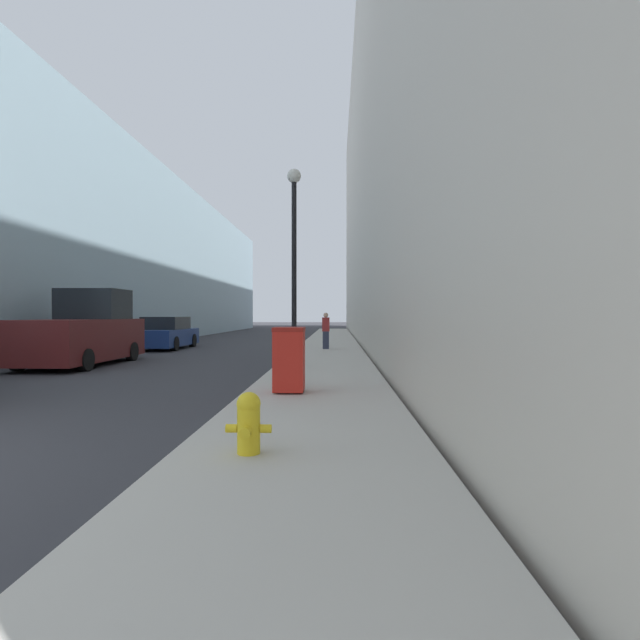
{
  "coord_description": "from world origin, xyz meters",
  "views": [
    {
      "loc": [
        5.48,
        -3.68,
        1.6
      ],
      "look_at": [
        4.75,
        18.31,
        1.35
      ],
      "focal_mm": 28.0,
      "sensor_mm": 36.0,
      "label": 1
    }
  ],
  "objects_px": {
    "pedestrian_on_sidewalk": "(326,331)",
    "fire_hydrant": "(249,421)",
    "lamppost": "(294,249)",
    "pickup_truck": "(83,333)",
    "trash_bin": "(289,359)",
    "parked_sedan_near": "(166,334)"
  },
  "relations": [
    {
      "from": "pickup_truck",
      "to": "pedestrian_on_sidewalk",
      "type": "xyz_separation_m",
      "value": [
        7.58,
        5.7,
        -0.1
      ]
    },
    {
      "from": "parked_sedan_near",
      "to": "fire_hydrant",
      "type": "bearing_deg",
      "value": -68.46
    },
    {
      "from": "fire_hydrant",
      "to": "lamppost",
      "type": "bearing_deg",
      "value": 91.82
    },
    {
      "from": "pickup_truck",
      "to": "parked_sedan_near",
      "type": "xyz_separation_m",
      "value": [
        0.13,
        7.36,
        -0.31
      ]
    },
    {
      "from": "fire_hydrant",
      "to": "trash_bin",
      "type": "height_order",
      "value": "trash_bin"
    },
    {
      "from": "fire_hydrant",
      "to": "pedestrian_on_sidewalk",
      "type": "height_order",
      "value": "pedestrian_on_sidewalk"
    },
    {
      "from": "lamppost",
      "to": "pickup_truck",
      "type": "bearing_deg",
      "value": 169.33
    },
    {
      "from": "parked_sedan_near",
      "to": "lamppost",
      "type": "bearing_deg",
      "value": -52.26
    },
    {
      "from": "parked_sedan_near",
      "to": "pedestrian_on_sidewalk",
      "type": "relative_size",
      "value": 2.95
    },
    {
      "from": "trash_bin",
      "to": "pickup_truck",
      "type": "relative_size",
      "value": 0.24
    },
    {
      "from": "fire_hydrant",
      "to": "pedestrian_on_sidewalk",
      "type": "relative_size",
      "value": 0.42
    },
    {
      "from": "pedestrian_on_sidewalk",
      "to": "fire_hydrant",
      "type": "bearing_deg",
      "value": -91.69
    },
    {
      "from": "fire_hydrant",
      "to": "parked_sedan_near",
      "type": "distance_m",
      "value": 19.0
    },
    {
      "from": "pickup_truck",
      "to": "parked_sedan_near",
      "type": "relative_size",
      "value": 1.13
    },
    {
      "from": "pickup_truck",
      "to": "fire_hydrant",
      "type": "bearing_deg",
      "value": -55.44
    },
    {
      "from": "trash_bin",
      "to": "pickup_truck",
      "type": "distance_m",
      "value": 9.44
    },
    {
      "from": "lamppost",
      "to": "pickup_truck",
      "type": "height_order",
      "value": "lamppost"
    },
    {
      "from": "trash_bin",
      "to": "lamppost",
      "type": "relative_size",
      "value": 0.22
    },
    {
      "from": "fire_hydrant",
      "to": "trash_bin",
      "type": "bearing_deg",
      "value": 89.55
    },
    {
      "from": "lamppost",
      "to": "trash_bin",
      "type": "bearing_deg",
      "value": -86.24
    },
    {
      "from": "lamppost",
      "to": "parked_sedan_near",
      "type": "relative_size",
      "value": 1.24
    },
    {
      "from": "fire_hydrant",
      "to": "lamppost",
      "type": "distance_m",
      "value": 9.52
    }
  ]
}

